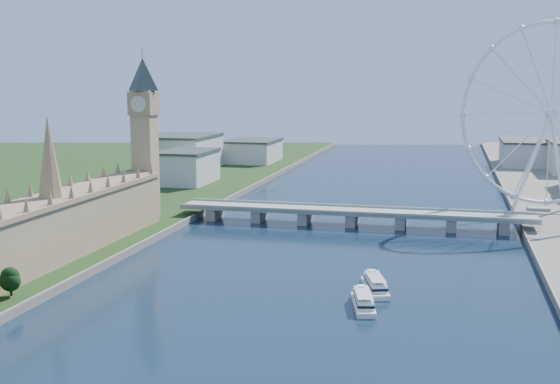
% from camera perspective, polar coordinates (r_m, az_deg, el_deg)
% --- Properties ---
extents(parliament_range, '(24.00, 200.00, 70.00)m').
position_cam_1_polar(parliament_range, '(357.14, -17.99, -2.77)').
color(parliament_range, tan).
rests_on(parliament_range, ground).
extents(big_ben, '(20.02, 20.02, 110.00)m').
position_cam_1_polar(big_ben, '(446.05, -10.99, 5.98)').
color(big_ben, tan).
rests_on(big_ben, ground).
extents(westminster_bridge, '(220.00, 22.00, 9.50)m').
position_cam_1_polar(westminster_bridge, '(438.46, 5.89, -1.84)').
color(westminster_bridge, gray).
rests_on(westminster_bridge, ground).
extents(london_eye, '(113.60, 39.12, 124.30)m').
position_cam_1_polar(london_eye, '(486.43, 21.15, 5.89)').
color(london_eye, silver).
rests_on(london_eye, ground).
extents(city_skyline, '(505.00, 280.00, 32.00)m').
position_cam_1_polar(city_skyline, '(690.93, 12.11, 2.81)').
color(city_skyline, beige).
rests_on(city_skyline, ground).
extents(tour_boat_near, '(14.31, 31.37, 6.72)m').
position_cam_1_polar(tour_boat_near, '(282.70, 6.77, -9.31)').
color(tour_boat_near, white).
rests_on(tour_boat_near, ground).
extents(tour_boat_far, '(16.64, 32.53, 6.98)m').
position_cam_1_polar(tour_boat_far, '(304.62, 7.74, -7.98)').
color(tour_boat_far, silver).
rests_on(tour_boat_far, ground).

